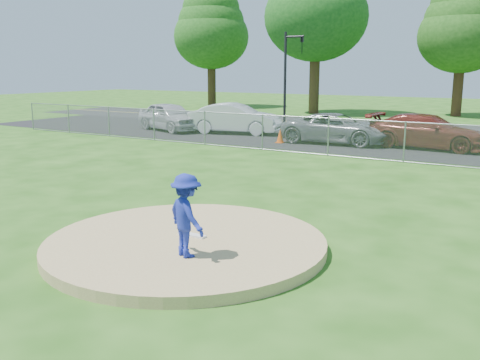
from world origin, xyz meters
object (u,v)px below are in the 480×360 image
(traffic_cone, at_px, (280,136))
(parked_car_darkred, at_px, (428,131))
(tree_far_left, at_px, (211,27))
(parked_car_white, at_px, (235,119))
(parked_car_silver, at_px, (170,116))
(tree_left, at_px, (316,3))
(pitcher, at_px, (187,215))
(parked_car_gray, at_px, (336,128))
(tree_center, at_px, (463,25))
(traffic_signal_left, at_px, (289,70))

(traffic_cone, xyz_separation_m, parked_car_darkred, (6.28, 1.73, 0.41))
(tree_far_left, relative_size, parked_car_white, 2.21)
(tree_far_left, height_order, parked_car_silver, tree_far_left)
(tree_left, distance_m, traffic_cone, 19.26)
(pitcher, bearing_deg, tree_left, -46.00)
(parked_car_gray, bearing_deg, tree_center, -10.32)
(parked_car_darkred, bearing_deg, traffic_signal_left, 61.61)
(tree_center, xyz_separation_m, parked_car_darkred, (1.92, -17.91, -5.72))
(traffic_signal_left, relative_size, parked_car_silver, 1.21)
(tree_far_left, relative_size, parked_car_silver, 2.32)
(parked_car_silver, bearing_deg, traffic_signal_left, -14.94)
(tree_far_left, bearing_deg, tree_center, 2.73)
(traffic_signal_left, distance_m, pitcher, 24.74)
(tree_far_left, relative_size, parked_car_gray, 2.16)
(traffic_signal_left, height_order, parked_car_gray, traffic_signal_left)
(tree_left, xyz_separation_m, traffic_signal_left, (2.24, -9.00, -4.88))
(tree_center, relative_size, pitcher, 6.73)
(tree_center, bearing_deg, tree_far_left, -177.27)
(tree_far_left, distance_m, tree_center, 21.03)
(parked_car_gray, bearing_deg, traffic_cone, 113.49)
(tree_far_left, bearing_deg, tree_left, -10.30)
(tree_center, distance_m, parked_car_silver, 22.61)
(parked_car_silver, distance_m, parked_car_darkred, 13.92)
(tree_left, xyz_separation_m, parked_car_darkred, (11.92, -14.91, -7.49))
(tree_left, relative_size, pitcher, 8.56)
(parked_car_darkred, bearing_deg, traffic_cone, 108.39)
(tree_far_left, bearing_deg, parked_car_silver, -62.51)
(pitcher, distance_m, parked_car_darkred, 16.86)
(parked_car_gray, bearing_deg, tree_far_left, 43.41)
(traffic_signal_left, distance_m, traffic_cone, 8.89)
(traffic_cone, height_order, parked_car_silver, parked_car_silver)
(tree_far_left, bearing_deg, parked_car_white, -52.21)
(tree_center, bearing_deg, parked_car_silver, -123.24)
(tree_far_left, relative_size, tree_left, 0.86)
(tree_center, relative_size, parked_car_silver, 2.13)
(parked_car_silver, distance_m, parked_car_white, 3.96)
(tree_center, bearing_deg, pitcher, -87.35)
(tree_center, xyz_separation_m, parked_car_white, (-8.09, -17.64, -5.66))
(parked_car_silver, height_order, parked_car_darkred, parked_car_silver)
(tree_left, relative_size, tree_center, 1.27)
(parked_car_white, bearing_deg, parked_car_darkred, -106.03)
(tree_far_left, xyz_separation_m, traffic_cone, (16.64, -18.63, -6.72))
(tree_left, height_order, pitcher, tree_left)
(tree_left, distance_m, parked_car_darkred, 20.50)
(parked_car_silver, relative_size, parked_car_gray, 0.93)
(parked_car_white, height_order, parked_car_darkred, parked_car_white)
(pitcher, bearing_deg, parked_car_darkred, -67.13)
(traffic_cone, relative_size, parked_car_darkred, 0.13)
(tree_far_left, distance_m, pitcher, 41.09)
(pitcher, xyz_separation_m, parked_car_silver, (-13.60, 16.46, -0.13))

